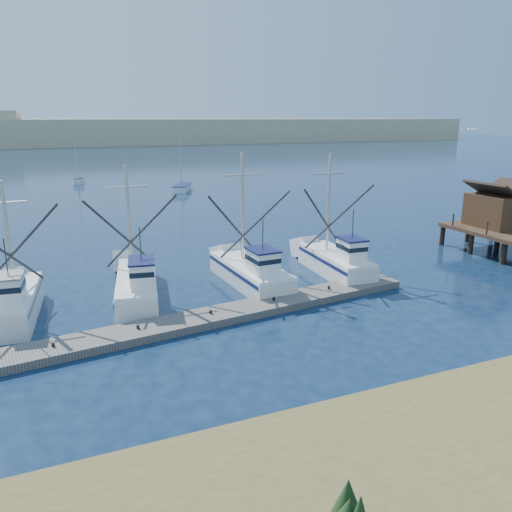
% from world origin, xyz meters
% --- Properties ---
extents(ground, '(500.00, 500.00, 0.00)m').
position_xyz_m(ground, '(0.00, 0.00, 0.00)').
color(ground, '#0B1C33').
rests_on(ground, ground).
extents(floating_dock, '(31.86, 6.06, 0.42)m').
position_xyz_m(floating_dock, '(-7.98, 6.24, 0.21)').
color(floating_dock, '#66625B').
rests_on(floating_dock, ground).
extents(dune_ridge, '(360.00, 60.00, 10.00)m').
position_xyz_m(dune_ridge, '(0.00, 210.00, 5.00)').
color(dune_ridge, tan).
rests_on(dune_ridge, ground).
extents(trawler_fleet, '(30.70, 8.99, 9.09)m').
position_xyz_m(trawler_fleet, '(-7.97, 11.24, 0.92)').
color(trawler_fleet, white).
rests_on(trawler_fleet, ground).
extents(sailboat_near, '(4.02, 6.01, 8.10)m').
position_xyz_m(sailboat_near, '(6.15, 55.63, 0.49)').
color(sailboat_near, white).
rests_on(sailboat_near, ground).
extents(sailboat_far, '(1.79, 5.63, 8.10)m').
position_xyz_m(sailboat_far, '(-7.54, 72.21, 0.50)').
color(sailboat_far, white).
rests_on(sailboat_far, ground).
extents(flying_gull, '(1.23, 0.22, 0.22)m').
position_xyz_m(flying_gull, '(13.27, 8.04, 9.85)').
color(flying_gull, white).
rests_on(flying_gull, ground).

